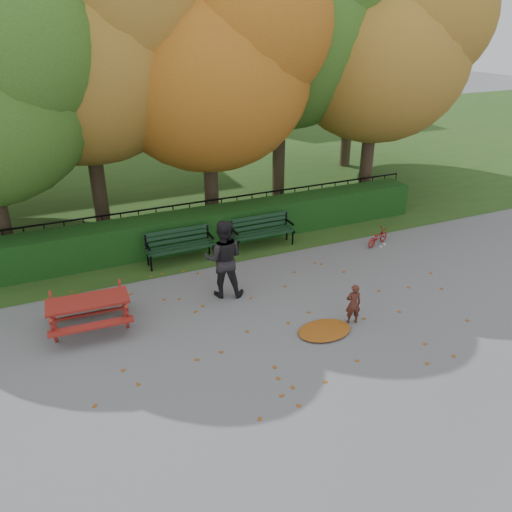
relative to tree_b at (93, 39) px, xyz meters
name	(u,v)px	position (x,y,z in m)	size (l,w,h in m)	color
ground	(286,319)	(2.44, -6.75, -5.40)	(90.00, 90.00, 0.00)	slate
grass_strip	(144,163)	(2.44, 7.25, -5.40)	(90.00, 90.00, 0.00)	#203D16
building_right	(206,15)	(10.44, 21.25, 0.60)	(9.00, 6.00, 12.00)	#A1937F
hedge	(215,226)	(2.44, -2.25, -4.90)	(13.00, 0.90, 1.00)	black
iron_fence	(206,216)	(2.44, -1.45, -4.87)	(14.00, 0.04, 1.02)	black
tree_b	(93,39)	(0.00, 0.00, 0.00)	(6.72, 6.40, 8.79)	#32251A
tree_c	(220,60)	(3.28, -0.78, -0.58)	(6.30, 6.00, 8.00)	#32251A
tree_d	(296,15)	(6.32, 0.48, 0.58)	(7.14, 6.80, 9.58)	#32251A
tree_e	(391,46)	(8.97, -0.98, -0.32)	(6.09, 5.80, 8.16)	#32251A
tree_g	(365,32)	(10.78, 3.02, -0.03)	(6.30, 6.00, 8.55)	#32251A
bench_left	(179,243)	(1.14, -3.04, -4.88)	(1.80, 0.57, 0.88)	black
bench_right	(262,229)	(3.54, -3.04, -4.88)	(1.80, 0.57, 0.88)	black
picnic_table	(88,307)	(-1.47, -5.41, -4.86)	(1.71, 1.40, 0.80)	maroon
leaf_pile	(324,330)	(2.95, -7.50, -5.36)	(1.18, 0.81, 0.08)	#65280F
leaf_scatter	(280,312)	(2.44, -6.45, -5.40)	(9.00, 5.70, 0.01)	#65280F
child	(353,304)	(3.67, -7.42, -4.94)	(0.33, 0.22, 0.92)	#451E16
adult	(224,259)	(1.60, -5.19, -4.47)	(0.91, 0.71, 1.87)	black
bicycle	(378,237)	(6.62, -4.33, -5.16)	(0.32, 0.92, 0.48)	maroon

